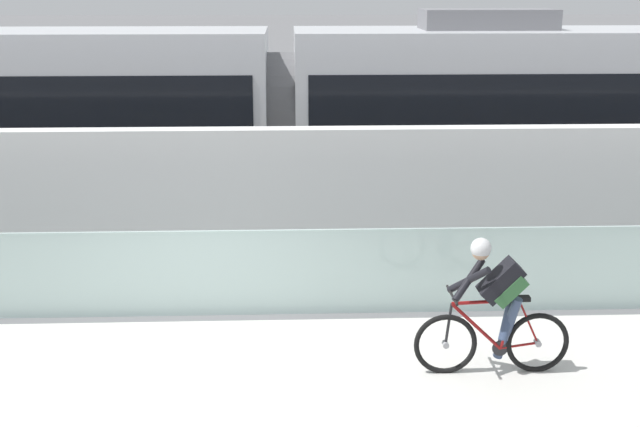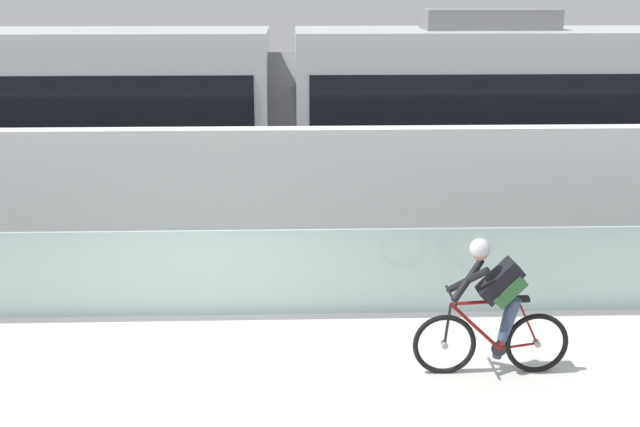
# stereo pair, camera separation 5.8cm
# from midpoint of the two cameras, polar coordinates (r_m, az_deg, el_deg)

# --- Properties ---
(ground_plane) EXTENTS (200.00, 200.00, 0.00)m
(ground_plane) POSITION_cam_midpoint_polar(r_m,az_deg,el_deg) (9.73, -8.81, -10.98)
(ground_plane) COLOR slate
(bike_path_deck) EXTENTS (32.00, 3.20, 0.01)m
(bike_path_deck) POSITION_cam_midpoint_polar(r_m,az_deg,el_deg) (9.72, -8.81, -10.95)
(bike_path_deck) COLOR silver
(bike_path_deck) RESTS_ON ground
(glass_parapet) EXTENTS (32.00, 0.05, 1.17)m
(glass_parapet) POSITION_cam_midpoint_polar(r_m,az_deg,el_deg) (11.19, -7.91, -4.05)
(glass_parapet) COLOR #ADC6C1
(glass_parapet) RESTS_ON ground
(concrete_barrier_wall) EXTENTS (32.00, 0.36, 2.20)m
(concrete_barrier_wall) POSITION_cam_midpoint_polar(r_m,az_deg,el_deg) (12.75, -7.24, 0.86)
(concrete_barrier_wall) COLOR white
(concrete_barrier_wall) RESTS_ON ground
(tram_rail_near) EXTENTS (32.00, 0.08, 0.01)m
(tram_rail_near) POSITION_cam_midpoint_polar(r_m,az_deg,el_deg) (15.43, -6.34, -0.74)
(tram_rail_near) COLOR #595654
(tram_rail_near) RESTS_ON ground
(tram_rail_far) EXTENTS (32.00, 0.08, 0.01)m
(tram_rail_far) POSITION_cam_midpoint_polar(r_m,az_deg,el_deg) (16.81, -6.01, 0.64)
(tram_rail_far) COLOR #595654
(tram_rail_far) RESTS_ON ground
(tram) EXTENTS (22.56, 2.54, 3.81)m
(tram) POSITION_cam_midpoint_polar(r_m,az_deg,el_deg) (15.68, -2.80, 6.68)
(tram) COLOR silver
(tram) RESTS_ON ground
(cyclist_on_bike) EXTENTS (1.77, 0.58, 1.61)m
(cyclist_on_bike) POSITION_cam_midpoint_polar(r_m,az_deg,el_deg) (9.61, 11.59, -6.35)
(cyclist_on_bike) COLOR black
(cyclist_on_bike) RESTS_ON ground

